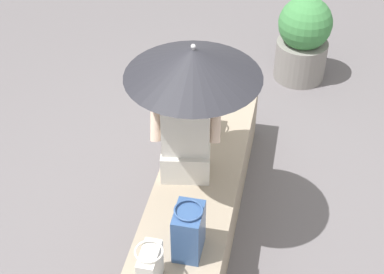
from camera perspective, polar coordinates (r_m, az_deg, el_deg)
ground_plane at (r=4.46m, az=0.56°, el=-8.61°), size 14.00×14.00×0.00m
stone_bench at (r=4.28m, az=0.58°, el=-6.43°), size 2.41×0.58×0.49m
person_seated at (r=3.90m, az=-0.63°, el=0.75°), size 0.33×0.50×0.90m
parasol at (r=3.49m, az=0.12°, el=7.33°), size 0.86×0.86×1.10m
handbag_black at (r=4.42m, az=1.14°, el=1.86°), size 0.21×0.16×0.27m
tote_bag_canvas at (r=3.40m, az=-4.15°, el=-12.74°), size 0.22×0.17×0.30m
shoulder_bag_spare at (r=3.53m, az=-0.34°, el=-9.26°), size 0.23×0.18×0.37m
magazine at (r=4.80m, az=2.60°, el=3.43°), size 0.33×0.29×0.01m
planter_near at (r=5.88m, az=10.91°, el=9.47°), size 0.53×0.53×0.87m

